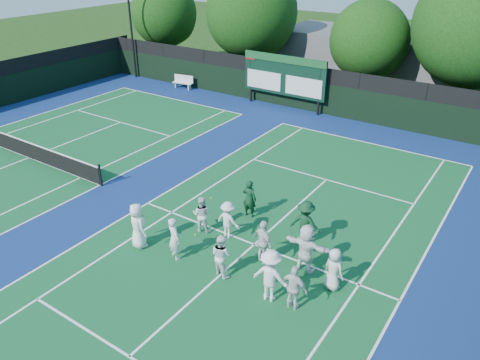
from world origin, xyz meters
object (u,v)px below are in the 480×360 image
Objects in this scene: scoreboard at (284,76)px; bench at (183,81)px; tennis_net at (27,149)px; coach_left at (249,199)px.

scoreboard reaches higher than bench.
scoreboard reaches higher than tennis_net.
tennis_net is 6.83× the size of bench.
coach_left is at bearing 7.25° from tennis_net.
tennis_net is 14.46m from bench.
bench is 19.17m from coach_left.
coach_left reaches higher than tennis_net.
coach_left is (5.73, -12.97, -1.37)m from scoreboard.
scoreboard is 14.24m from coach_left.
scoreboard is 16.26m from tennis_net.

